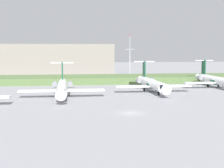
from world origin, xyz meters
The scene contains 7 objects.
ground_plane centered at (0.00, 30.00, 0.00)m, with size 500.00×500.00×0.00m, color #939399.
grass_berm centered at (0.00, 65.10, 1.27)m, with size 320.00×20.00×2.54m, color #597542.
regional_jet_third centered at (-14.06, 26.53, 2.54)m, with size 22.81×31.00×9.00m.
regional_jet_fourth centered at (12.80, 33.70, 2.54)m, with size 22.81×31.00×9.00m.
regional_jet_fifth centered at (37.02, 42.08, 2.54)m, with size 22.81×31.00×9.00m.
antenna_mast centered at (16.49, 90.39, 8.29)m, with size 4.40×0.50×19.85m.
distant_hangar centered at (-18.24, 100.17, 7.66)m, with size 54.32×23.87×15.31m, color gray.
Camera 1 is at (-12.36, -65.62, 12.63)m, focal length 54.10 mm.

